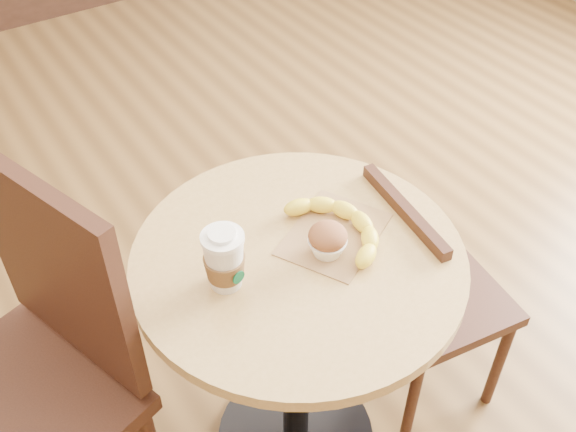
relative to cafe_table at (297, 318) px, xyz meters
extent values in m
plane|color=brown|center=(-0.01, 0.08, -0.54)|extent=(7.00, 7.00, 0.00)
cylinder|color=black|center=(0.00, 0.00, -0.16)|extent=(0.07, 0.07, 0.72)
cylinder|color=tan|center=(0.00, 0.00, 0.20)|extent=(0.72, 0.72, 0.03)
cube|color=#391E13|center=(-0.64, 0.14, -0.03)|extent=(0.57, 0.57, 0.04)
cylinder|color=#391E13|center=(-0.52, 0.38, -0.29)|extent=(0.04, 0.04, 0.50)
cube|color=#391E13|center=(-0.45, 0.20, 0.25)|extent=(0.16, 0.42, 0.47)
cube|color=#391E13|center=(0.42, -0.05, -0.15)|extent=(0.38, 0.38, 0.03)
cylinder|color=#391E13|center=(0.55, -0.21, -0.35)|extent=(0.03, 0.03, 0.38)
cylinder|color=#391E13|center=(0.59, 0.08, -0.35)|extent=(0.03, 0.03, 0.38)
cylinder|color=#391E13|center=(0.26, -0.17, -0.35)|extent=(0.03, 0.03, 0.38)
cylinder|color=#391E13|center=(0.30, 0.12, -0.35)|extent=(0.03, 0.03, 0.38)
cube|color=#391E13|center=(0.27, -0.03, 0.06)|extent=(0.07, 0.33, 0.36)
cube|color=#967048|center=(0.10, 0.01, 0.21)|extent=(0.30, 0.27, 0.00)
cylinder|color=white|center=(-0.17, 0.01, 0.34)|extent=(0.09, 0.09, 0.01)
cylinder|color=white|center=(-0.17, 0.01, 0.35)|extent=(0.05, 0.05, 0.01)
cylinder|color=#074F2C|center=(-0.16, -0.03, 0.26)|extent=(0.03, 0.01, 0.03)
ellipsoid|color=brown|center=(0.05, -0.03, 0.26)|extent=(0.08, 0.08, 0.05)
ellipsoid|color=beige|center=(0.05, -0.03, 0.28)|extent=(0.03, 0.03, 0.02)
camera|label=1|loc=(-0.57, -0.82, 1.23)|focal=42.00mm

